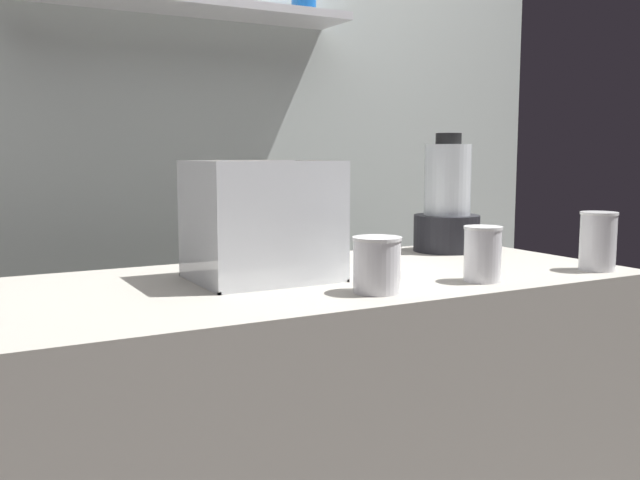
% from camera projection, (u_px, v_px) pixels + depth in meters
% --- Properties ---
extents(counter, '(1.40, 0.64, 0.90)m').
position_uv_depth(counter, '(320.00, 472.00, 1.57)').
color(counter, '#9E998E').
rests_on(counter, ground_plane).
extents(back_wall_unit, '(2.60, 0.24, 2.50)m').
position_uv_depth(back_wall_unit, '(200.00, 123.00, 2.14)').
color(back_wall_unit, silver).
rests_on(back_wall_unit, ground_plane).
extents(carrot_display_bin, '(0.29, 0.24, 0.25)m').
position_uv_depth(carrot_display_bin, '(263.00, 243.00, 1.48)').
color(carrot_display_bin, white).
rests_on(carrot_display_bin, counter).
extents(blender_pitcher, '(0.18, 0.18, 0.32)m').
position_uv_depth(blender_pitcher, '(447.00, 206.00, 1.90)').
color(blender_pitcher, black).
rests_on(blender_pitcher, counter).
extents(juice_cup_mango_far_left, '(0.10, 0.10, 0.11)m').
position_uv_depth(juice_cup_mango_far_left, '(377.00, 268.00, 1.34)').
color(juice_cup_mango_far_left, white).
rests_on(juice_cup_mango_far_left, counter).
extents(juice_cup_carrot_left, '(0.08, 0.08, 0.12)m').
position_uv_depth(juice_cup_carrot_left, '(482.00, 258.00, 1.45)').
color(juice_cup_carrot_left, white).
rests_on(juice_cup_carrot_left, counter).
extents(juice_cup_orange_middle, '(0.08, 0.08, 0.13)m').
position_uv_depth(juice_cup_orange_middle, '(598.00, 245.00, 1.59)').
color(juice_cup_orange_middle, white).
rests_on(juice_cup_orange_middle, counter).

